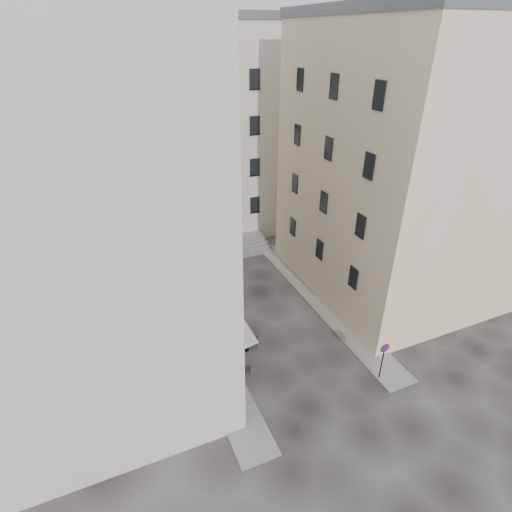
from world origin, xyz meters
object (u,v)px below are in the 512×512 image
bistro_table_b (246,344)px  pedestrian (222,306)px  no_parking_sign (384,354)px  bistro_table_a (240,371)px

bistro_table_b → pedestrian: bearing=94.0°
no_parking_sign → bistro_table_b: size_ratio=1.83×
bistro_table_b → pedestrian: size_ratio=0.74×
no_parking_sign → bistro_table_b: no_parking_sign is taller
bistro_table_a → bistro_table_b: size_ratio=0.80×
no_parking_sign → pedestrian: size_ratio=1.35×
no_parking_sign → bistro_table_a: no_parking_sign is taller
bistro_table_b → pedestrian: pedestrian is taller
bistro_table_a → pedestrian: pedestrian is taller
no_parking_sign → bistro_table_a: (-7.18, 3.24, -1.43)m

